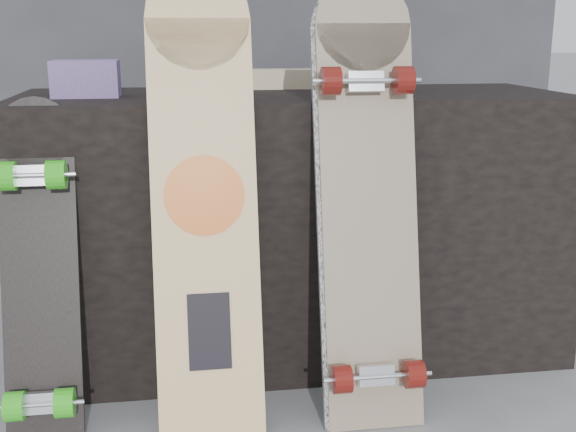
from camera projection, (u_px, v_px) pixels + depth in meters
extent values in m
plane|color=slate|center=(324.00, 425.00, 1.84)|extent=(60.00, 60.00, 0.00)
cube|color=black|center=(294.00, 224.00, 2.22)|extent=(1.60, 0.60, 0.80)
cube|color=#5C3C7A|center=(86.00, 79.00, 1.99)|extent=(0.18, 0.12, 0.10)
cube|color=#5C3C7A|center=(376.00, 72.00, 2.16)|extent=(0.14, 0.14, 0.12)
cube|color=#D1B78C|center=(283.00, 79.00, 2.29)|extent=(0.22, 0.10, 0.06)
cube|color=beige|center=(205.00, 229.00, 1.78)|extent=(0.26, 0.29, 1.01)
cylinder|color=beige|center=(198.00, 19.00, 1.78)|extent=(0.26, 0.08, 0.26)
cylinder|color=orange|center=(204.00, 195.00, 1.77)|extent=(0.20, 0.05, 0.19)
cube|color=black|center=(209.00, 331.00, 1.77)|extent=(0.10, 0.05, 0.18)
cube|color=beige|center=(370.00, 226.00, 1.83)|extent=(0.25, 0.26, 1.00)
cylinder|color=beige|center=(363.00, 24.00, 1.82)|extent=(0.25, 0.08, 0.24)
cube|color=white|center=(366.00, 228.00, 1.84)|extent=(0.25, 0.27, 0.99)
cylinder|color=white|center=(359.00, 30.00, 1.83)|extent=(0.25, 0.08, 0.25)
cube|color=silver|center=(376.00, 375.00, 1.79)|extent=(0.09, 0.04, 0.06)
cylinder|color=#5E120D|center=(342.00, 379.00, 1.76)|extent=(0.05, 0.07, 0.07)
cylinder|color=#5E120D|center=(414.00, 374.00, 1.79)|extent=(0.04, 0.07, 0.07)
cube|color=silver|center=(365.00, 82.00, 1.79)|extent=(0.09, 0.04, 0.06)
cylinder|color=#5E120D|center=(331.00, 81.00, 1.76)|extent=(0.05, 0.07, 0.07)
cylinder|color=#5E120D|center=(403.00, 80.00, 1.78)|extent=(0.04, 0.07, 0.07)
cube|color=black|center=(41.00, 288.00, 1.77)|extent=(0.18, 0.21, 0.74)
cylinder|color=black|center=(35.00, 134.00, 1.77)|extent=(0.18, 0.06, 0.18)
cube|color=silver|center=(42.00, 403.00, 1.73)|extent=(0.09, 0.04, 0.06)
cylinder|color=green|center=(15.00, 406.00, 1.70)|extent=(0.04, 0.07, 0.07)
cylinder|color=green|center=(65.00, 403.00, 1.72)|extent=(0.04, 0.07, 0.07)
cube|color=silver|center=(33.00, 176.00, 1.73)|extent=(0.09, 0.04, 0.06)
cylinder|color=green|center=(6.00, 176.00, 1.70)|extent=(0.04, 0.07, 0.07)
cylinder|color=green|center=(56.00, 175.00, 1.72)|extent=(0.04, 0.07, 0.07)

